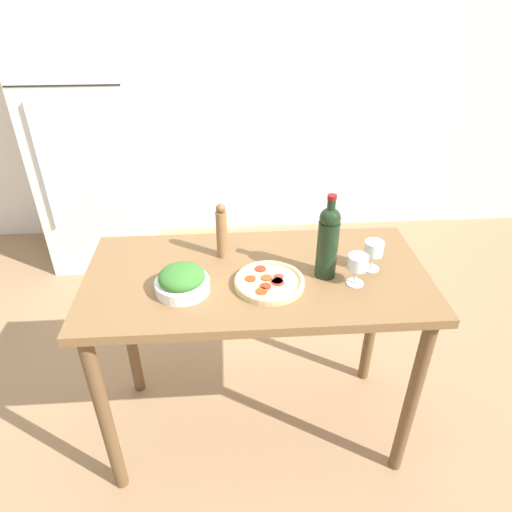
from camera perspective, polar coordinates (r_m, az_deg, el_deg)
ground_plane at (r=2.44m, az=0.06°, el=-20.12°), size 14.00×14.00×0.00m
wall_back at (r=3.62m, az=-2.38°, el=22.31°), size 6.40×0.08×2.60m
refrigerator at (r=3.48m, az=-20.17°, el=13.78°), size 0.69×0.67×1.87m
prep_counter at (r=1.88m, az=0.07°, el=-5.45°), size 1.35×0.66×0.91m
wine_bottle at (r=1.73m, az=8.98°, el=1.92°), size 0.08×0.08×0.34m
wine_glass_near at (r=1.74m, az=12.57°, el=-1.00°), size 0.08×0.08×0.13m
wine_glass_far at (r=1.84m, az=14.45°, el=0.81°), size 0.08×0.08×0.13m
pepper_mill at (r=1.86m, az=-4.31°, el=3.07°), size 0.05×0.05×0.24m
salad_bowl at (r=1.71m, az=-9.23°, el=-3.07°), size 0.20×0.20×0.10m
homemade_pizza at (r=1.73m, az=1.68°, el=-3.24°), size 0.27×0.27×0.03m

